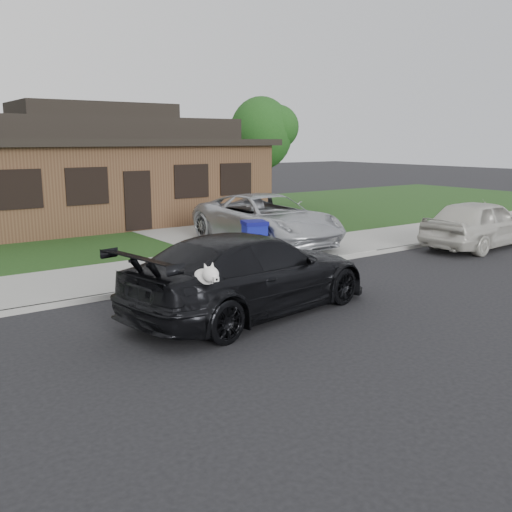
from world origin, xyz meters
TOP-DOWN VIEW (x-y plane):
  - ground at (0.00, 0.00)m, footprint 120.00×120.00m
  - sidewalk at (0.00, 5.00)m, footprint 60.00×3.00m
  - curb at (0.00, 3.50)m, footprint 60.00×0.12m
  - lawn at (0.00, 13.00)m, footprint 60.00×13.00m
  - driveway at (6.00, 10.00)m, footprint 4.50×13.00m
  - sedan at (1.85, 0.92)m, footprint 5.78×3.15m
  - minivan at (6.23, 6.27)m, footprint 2.59×5.58m
  - white_compact at (11.70, 2.38)m, footprint 4.65×2.13m
  - recycling_bin at (4.60, 4.63)m, footprint 0.80×0.80m
  - house at (4.00, 15.00)m, footprint 12.60×8.60m
  - tree_1 at (12.14, 14.40)m, footprint 3.15×3.00m

SIDE VIEW (x-z plane):
  - ground at x=0.00m, z-range 0.00..0.00m
  - sidewalk at x=0.00m, z-range 0.00..0.12m
  - curb at x=0.00m, z-range 0.00..0.12m
  - lawn at x=0.00m, z-range 0.00..0.13m
  - driveway at x=6.00m, z-range 0.00..0.14m
  - recycling_bin at x=4.60m, z-range 0.13..1.18m
  - white_compact at x=11.70m, z-range 0.00..1.54m
  - sedan at x=1.85m, z-range 0.00..1.59m
  - minivan at x=6.23m, z-range 0.14..1.69m
  - house at x=4.00m, z-range -0.19..4.46m
  - tree_1 at x=12.14m, z-range 1.09..6.34m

